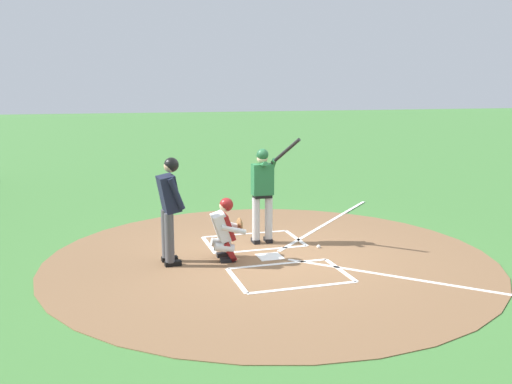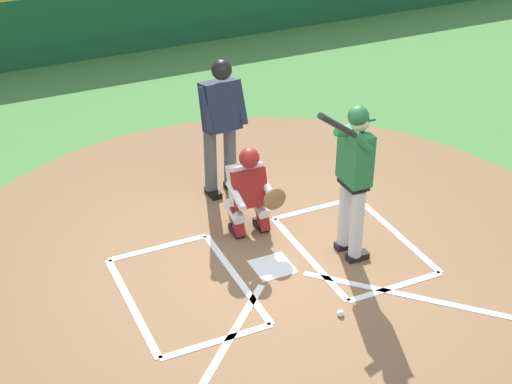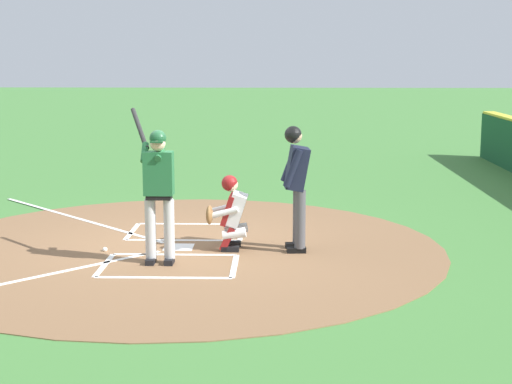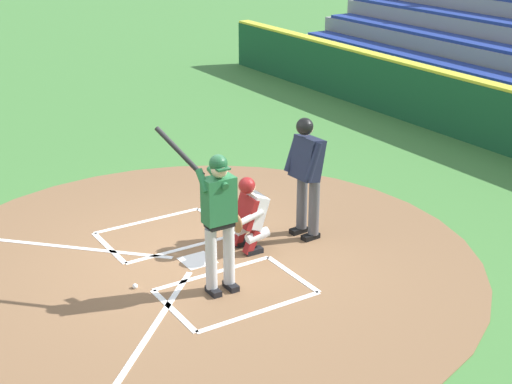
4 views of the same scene
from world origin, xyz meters
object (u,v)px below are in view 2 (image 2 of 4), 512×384
(baseball, at_px, (340,313))
(catcher, at_px, (250,189))
(plate_umpire, at_px, (221,119))
(batter, at_px, (354,172))

(baseball, bearing_deg, catcher, -84.53)
(plate_umpire, relative_size, baseball, 25.20)
(catcher, bearing_deg, batter, 130.61)
(catcher, distance_m, baseball, 1.95)
(batter, bearing_deg, baseball, 55.13)
(catcher, bearing_deg, baseball, 95.47)
(batter, relative_size, plate_umpire, 1.14)
(catcher, relative_size, baseball, 15.27)
(batter, height_order, baseball, batter)
(batter, xyz_separation_m, catcher, (0.81, -0.95, -0.51))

